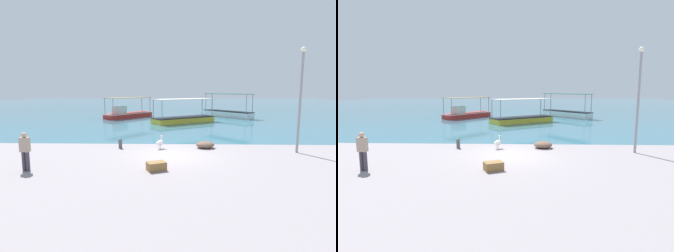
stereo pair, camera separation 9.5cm
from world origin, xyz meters
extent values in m
plane|color=gray|center=(0.00, 0.00, 0.00)|extent=(120.00, 120.00, 0.00)
cube|color=#366C7F|center=(0.00, 48.00, 0.00)|extent=(110.00, 90.00, 0.00)
cube|color=white|center=(6.86, 20.19, 0.40)|extent=(5.64, 6.28, 0.79)
cube|color=black|center=(6.86, 20.19, 0.76)|extent=(5.69, 6.34, 0.08)
cylinder|color=#99999E|center=(4.29, 22.26, 1.87)|extent=(0.08, 0.08, 2.15)
cylinder|color=#99999E|center=(5.25, 23.06, 1.87)|extent=(0.08, 0.08, 2.15)
cylinder|color=#99999E|center=(8.47, 17.32, 1.87)|extent=(0.08, 0.08, 2.15)
cylinder|color=#99999E|center=(9.43, 18.13, 1.87)|extent=(0.08, 0.08, 2.15)
cube|color=#0C6756|center=(6.86, 20.19, 2.97)|extent=(5.59, 6.19, 0.05)
cube|color=gold|center=(1.06, 14.48, 0.30)|extent=(6.91, 5.53, 0.59)
cube|color=black|center=(1.06, 14.48, 0.56)|extent=(6.97, 5.58, 0.08)
cylinder|color=#99999E|center=(3.27, 17.00, 1.54)|extent=(0.08, 0.08, 1.88)
cylinder|color=#99999E|center=(4.24, 15.54, 1.54)|extent=(0.08, 0.08, 1.88)
cylinder|color=#99999E|center=(-2.12, 13.41, 1.54)|extent=(0.08, 0.08, 1.88)
cylinder|color=#99999E|center=(-1.15, 11.95, 1.54)|extent=(0.08, 0.08, 1.88)
cube|color=beige|center=(1.06, 14.48, 2.51)|extent=(6.80, 5.50, 0.05)
cube|color=red|center=(-5.78, 19.50, 0.29)|extent=(5.52, 6.48, 0.56)
cube|color=silver|center=(-5.78, 19.50, 0.53)|extent=(5.57, 6.53, 0.08)
cylinder|color=#99999E|center=(-4.49, 22.46, 1.52)|extent=(0.08, 0.08, 1.90)
cylinder|color=#99999E|center=(-3.27, 21.54, 1.52)|extent=(0.08, 0.08, 1.90)
cylinder|color=#99999E|center=(-8.29, 17.46, 1.52)|extent=(0.08, 0.08, 1.90)
cylinder|color=#99999E|center=(-7.08, 16.53, 1.52)|extent=(0.08, 0.08, 1.90)
cube|color=olive|center=(-5.78, 19.50, 2.50)|extent=(5.48, 6.38, 0.05)
cube|color=silver|center=(-6.71, 18.28, 1.03)|extent=(1.81, 1.83, 0.92)
cylinder|color=#E0997A|center=(-0.78, 1.65, 0.11)|extent=(0.03, 0.03, 0.22)
cylinder|color=#E0997A|center=(-0.71, 1.59, 0.11)|extent=(0.03, 0.03, 0.22)
ellipsoid|color=white|center=(-0.73, 1.64, 0.36)|extent=(0.56, 0.62, 0.32)
ellipsoid|color=white|center=(-0.88, 1.44, 0.38)|extent=(0.19, 0.20, 0.10)
cylinder|color=white|center=(-0.63, 1.76, 0.58)|extent=(0.07, 0.07, 0.26)
sphere|color=white|center=(-0.63, 1.76, 0.74)|extent=(0.11, 0.11, 0.11)
cone|color=#E5933F|center=(-0.53, 1.89, 0.73)|extent=(0.23, 0.27, 0.06)
cylinder|color=gray|center=(6.98, 0.91, 2.75)|extent=(0.14, 0.14, 5.50)
sphere|color=#EAEACC|center=(6.98, 0.91, 5.61)|extent=(0.28, 0.28, 0.28)
cylinder|color=#47474C|center=(-3.11, 1.66, 0.23)|extent=(0.21, 0.21, 0.46)
sphere|color=#4C4C51|center=(-3.11, 1.66, 0.49)|extent=(0.22, 0.22, 0.22)
cylinder|color=#3F3944|center=(-6.18, -2.84, 0.42)|extent=(0.16, 0.16, 0.85)
cylinder|color=#3F3944|center=(-6.36, -2.82, 0.42)|extent=(0.16, 0.16, 0.85)
cube|color=tan|center=(-6.27, -2.83, 1.16)|extent=(0.42, 0.26, 0.62)
sphere|color=tan|center=(-6.27, -2.83, 1.58)|extent=(0.22, 0.22, 0.22)
ellipsoid|color=brown|center=(1.98, 1.91, 0.21)|extent=(1.10, 0.93, 0.41)
cube|color=olive|center=(-0.64, -2.59, 0.19)|extent=(0.95, 0.81, 0.38)
camera|label=1|loc=(0.20, -13.62, 3.49)|focal=28.00mm
camera|label=2|loc=(0.29, -13.61, 3.49)|focal=28.00mm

